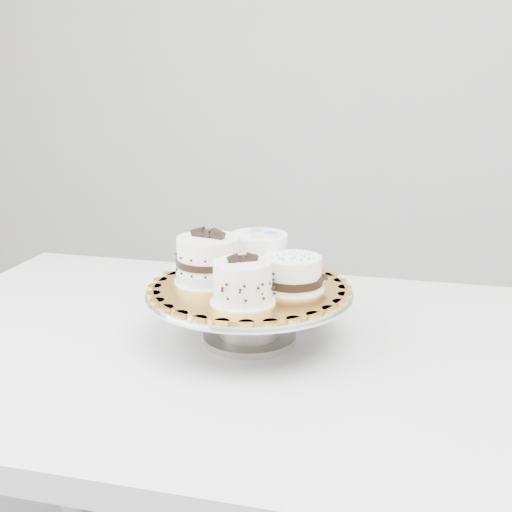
% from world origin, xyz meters
% --- Properties ---
extents(wall_back, '(3.50, 0.02, 2.80)m').
position_xyz_m(wall_back, '(0.00, 1.75, 1.40)').
color(wall_back, silver).
rests_on(wall_back, floor).
extents(table, '(1.28, 0.86, 0.75)m').
position_xyz_m(table, '(-0.07, 0.11, 0.68)').
color(table, white).
rests_on(table, floor).
extents(cake_stand, '(0.36, 0.36, 0.10)m').
position_xyz_m(cake_stand, '(-0.05, 0.12, 0.82)').
color(cake_stand, gray).
rests_on(cake_stand, table).
extents(cake_board, '(0.34, 0.34, 0.00)m').
position_xyz_m(cake_board, '(-0.05, 0.12, 0.85)').
color(cake_board, gold).
rests_on(cake_board, cake_stand).
extents(cake_swirl, '(0.13, 0.13, 0.08)m').
position_xyz_m(cake_swirl, '(-0.04, 0.04, 0.88)').
color(cake_swirl, white).
rests_on(cake_swirl, cake_board).
extents(cake_banded, '(0.13, 0.13, 0.10)m').
position_xyz_m(cake_banded, '(-0.12, 0.13, 0.89)').
color(cake_banded, white).
rests_on(cake_banded, cake_board).
extents(cake_dots, '(0.13, 0.13, 0.08)m').
position_xyz_m(cake_dots, '(-0.05, 0.18, 0.89)').
color(cake_dots, white).
rests_on(cake_dots, cake_board).
extents(cake_ribbon, '(0.12, 0.12, 0.06)m').
position_xyz_m(cake_ribbon, '(0.03, 0.12, 0.88)').
color(cake_ribbon, white).
rests_on(cake_ribbon, cake_board).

